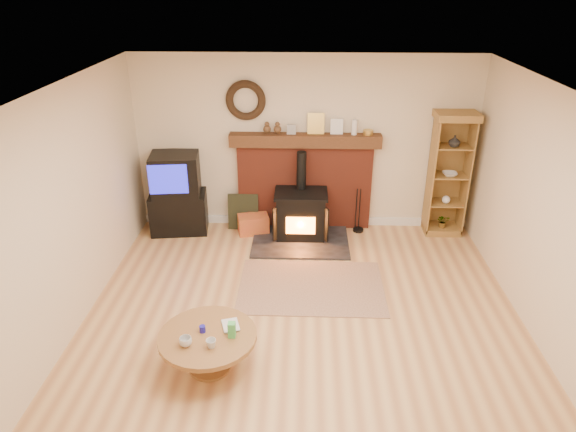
{
  "coord_description": "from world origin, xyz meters",
  "views": [
    {
      "loc": [
        -0.0,
        -4.53,
        3.59
      ],
      "look_at": [
        -0.19,
        1.0,
        0.95
      ],
      "focal_mm": 32.0,
      "sensor_mm": 36.0,
      "label": 1
    }
  ],
  "objects_px": {
    "wood_stove": "(301,216)",
    "curio_cabinet": "(448,174)",
    "coffee_table": "(208,341)",
    "tv_unit": "(178,195)"
  },
  "relations": [
    {
      "from": "tv_unit",
      "to": "curio_cabinet",
      "type": "bearing_deg",
      "value": 1.22
    },
    {
      "from": "wood_stove",
      "to": "coffee_table",
      "type": "relative_size",
      "value": 1.46
    },
    {
      "from": "coffee_table",
      "to": "tv_unit",
      "type": "bearing_deg",
      "value": 107.82
    },
    {
      "from": "curio_cabinet",
      "to": "tv_unit",
      "type": "bearing_deg",
      "value": -178.78
    },
    {
      "from": "tv_unit",
      "to": "coffee_table",
      "type": "distance_m",
      "value": 3.2
    },
    {
      "from": "wood_stove",
      "to": "curio_cabinet",
      "type": "bearing_deg",
      "value": 7.47
    },
    {
      "from": "curio_cabinet",
      "to": "wood_stove",
      "type": "bearing_deg",
      "value": -172.53
    },
    {
      "from": "curio_cabinet",
      "to": "coffee_table",
      "type": "relative_size",
      "value": 1.92
    },
    {
      "from": "wood_stove",
      "to": "coffee_table",
      "type": "xyz_separation_m",
      "value": [
        -0.87,
        -2.84,
        -0.01
      ]
    },
    {
      "from": "wood_stove",
      "to": "curio_cabinet",
      "type": "xyz_separation_m",
      "value": [
        2.14,
        0.28,
        0.58
      ]
    }
  ]
}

